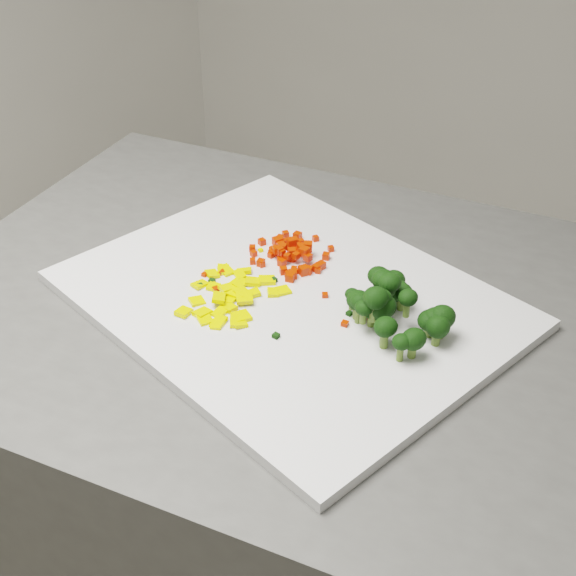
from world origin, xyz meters
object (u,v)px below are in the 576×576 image
Objects in this scene: counter_block at (308,549)px; broccoli_pile at (385,303)px; carrot_pile at (293,247)px; cutting_board at (288,300)px; pepper_pile at (231,294)px.

broccoli_pile reaches higher than counter_block.
carrot_pile is 0.83× the size of broccoli_pile.
carrot_pile is at bearing 142.93° from counter_block.
carrot_pile is (-0.07, 0.05, 0.48)m from counter_block.
carrot_pile reaches higher than cutting_board.
broccoli_pile is at bearing 22.19° from pepper_pile.
pepper_pile is (-0.00, -0.11, -0.01)m from carrot_pile.
cutting_board is at bearing -170.64° from broccoli_pile.
cutting_board is 3.75× the size of broccoli_pile.
pepper_pile reaches higher than counter_block.
carrot_pile is at bearing 163.58° from broccoli_pile.
cutting_board is 3.88× the size of pepper_pile.
counter_block is at bearing 29.61° from cutting_board.
counter_block is 0.48m from pepper_pile.
carrot_pile is at bearing 89.06° from pepper_pile.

